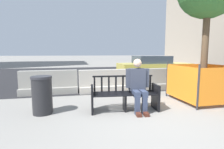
{
  "coord_description": "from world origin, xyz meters",
  "views": [
    {
      "loc": [
        -1.72,
        -3.33,
        1.46
      ],
      "look_at": [
        -0.49,
        2.32,
        0.75
      ],
      "focal_mm": 28.0,
      "sensor_mm": 36.0,
      "label": 1
    }
  ],
  "objects_px": {
    "car_taxi_near": "(153,66)",
    "seated_person": "(138,84)",
    "street_bench": "(124,95)",
    "construction_fence": "(203,82)",
    "jersey_barrier_left": "(49,84)",
    "jersey_barrier_centre": "(106,83)",
    "jersey_barrier_right": "(156,81)",
    "trash_bin": "(42,95)"
  },
  "relations": [
    {
      "from": "jersey_barrier_centre",
      "to": "trash_bin",
      "type": "xyz_separation_m",
      "value": [
        -1.93,
        -2.1,
        0.12
      ]
    },
    {
      "from": "street_bench",
      "to": "jersey_barrier_right",
      "type": "xyz_separation_m",
      "value": [
        2.03,
        2.32,
        -0.06
      ]
    },
    {
      "from": "street_bench",
      "to": "car_taxi_near",
      "type": "relative_size",
      "value": 0.38
    },
    {
      "from": "street_bench",
      "to": "trash_bin",
      "type": "bearing_deg",
      "value": 174.6
    },
    {
      "from": "jersey_barrier_centre",
      "to": "trash_bin",
      "type": "bearing_deg",
      "value": -132.56
    },
    {
      "from": "jersey_barrier_right",
      "to": "trash_bin",
      "type": "xyz_separation_m",
      "value": [
        -4.03,
        -2.13,
        0.12
      ]
    },
    {
      "from": "street_bench",
      "to": "construction_fence",
      "type": "bearing_deg",
      "value": 8.2
    },
    {
      "from": "jersey_barrier_left",
      "to": "street_bench",
      "type": "bearing_deg",
      "value": -48.66
    },
    {
      "from": "seated_person",
      "to": "construction_fence",
      "type": "distance_m",
      "value": 2.32
    },
    {
      "from": "jersey_barrier_centre",
      "to": "jersey_barrier_left",
      "type": "height_order",
      "value": "same"
    },
    {
      "from": "jersey_barrier_centre",
      "to": "street_bench",
      "type": "bearing_deg",
      "value": -88.14
    },
    {
      "from": "street_bench",
      "to": "trash_bin",
      "type": "relative_size",
      "value": 1.88
    },
    {
      "from": "seated_person",
      "to": "construction_fence",
      "type": "xyz_separation_m",
      "value": [
        2.27,
        0.46,
        -0.1
      ]
    },
    {
      "from": "construction_fence",
      "to": "trash_bin",
      "type": "xyz_separation_m",
      "value": [
        -4.61,
        -0.18,
        -0.13
      ]
    },
    {
      "from": "seated_person",
      "to": "car_taxi_near",
      "type": "xyz_separation_m",
      "value": [
        3.38,
        6.19,
        -0.04
      ]
    },
    {
      "from": "jersey_barrier_left",
      "to": "jersey_barrier_right",
      "type": "height_order",
      "value": "same"
    },
    {
      "from": "seated_person",
      "to": "jersey_barrier_right",
      "type": "xyz_separation_m",
      "value": [
        1.7,
        2.4,
        -0.35
      ]
    },
    {
      "from": "car_taxi_near",
      "to": "construction_fence",
      "type": "bearing_deg",
      "value": -100.89
    },
    {
      "from": "construction_fence",
      "to": "car_taxi_near",
      "type": "height_order",
      "value": "car_taxi_near"
    },
    {
      "from": "jersey_barrier_right",
      "to": "car_taxi_near",
      "type": "height_order",
      "value": "car_taxi_near"
    },
    {
      "from": "jersey_barrier_centre",
      "to": "jersey_barrier_left",
      "type": "distance_m",
      "value": 2.06
    },
    {
      "from": "jersey_barrier_right",
      "to": "construction_fence",
      "type": "distance_m",
      "value": 2.04
    },
    {
      "from": "seated_person",
      "to": "jersey_barrier_left",
      "type": "relative_size",
      "value": 0.65
    },
    {
      "from": "car_taxi_near",
      "to": "jersey_barrier_right",
      "type": "bearing_deg",
      "value": -113.84
    },
    {
      "from": "car_taxi_near",
      "to": "trash_bin",
      "type": "distance_m",
      "value": 8.22
    },
    {
      "from": "seated_person",
      "to": "trash_bin",
      "type": "xyz_separation_m",
      "value": [
        -2.33,
        0.27,
        -0.23
      ]
    },
    {
      "from": "car_taxi_near",
      "to": "seated_person",
      "type": "bearing_deg",
      "value": -118.59
    },
    {
      "from": "jersey_barrier_left",
      "to": "construction_fence",
      "type": "distance_m",
      "value": 5.16
    },
    {
      "from": "street_bench",
      "to": "jersey_barrier_left",
      "type": "height_order",
      "value": "street_bench"
    },
    {
      "from": "seated_person",
      "to": "trash_bin",
      "type": "relative_size",
      "value": 1.43
    },
    {
      "from": "jersey_barrier_centre",
      "to": "construction_fence",
      "type": "height_order",
      "value": "construction_fence"
    },
    {
      "from": "jersey_barrier_centre",
      "to": "car_taxi_near",
      "type": "bearing_deg",
      "value": 45.28
    },
    {
      "from": "street_bench",
      "to": "jersey_barrier_right",
      "type": "height_order",
      "value": "street_bench"
    },
    {
      "from": "seated_person",
      "to": "jersey_barrier_left",
      "type": "height_order",
      "value": "seated_person"
    },
    {
      "from": "jersey_barrier_right",
      "to": "construction_fence",
      "type": "height_order",
      "value": "construction_fence"
    },
    {
      "from": "seated_person",
      "to": "car_taxi_near",
      "type": "relative_size",
      "value": 0.29
    },
    {
      "from": "jersey_barrier_left",
      "to": "trash_bin",
      "type": "bearing_deg",
      "value": -86.79
    },
    {
      "from": "street_bench",
      "to": "seated_person",
      "type": "xyz_separation_m",
      "value": [
        0.33,
        -0.08,
        0.29
      ]
    },
    {
      "from": "seated_person",
      "to": "car_taxi_near",
      "type": "height_order",
      "value": "seated_person"
    },
    {
      "from": "street_bench",
      "to": "car_taxi_near",
      "type": "xyz_separation_m",
      "value": [
        3.7,
        6.11,
        0.25
      ]
    },
    {
      "from": "jersey_barrier_left",
      "to": "jersey_barrier_centre",
      "type": "bearing_deg",
      "value": -3.58
    },
    {
      "from": "jersey_barrier_right",
      "to": "jersey_barrier_left",
      "type": "bearing_deg",
      "value": 178.55
    }
  ]
}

